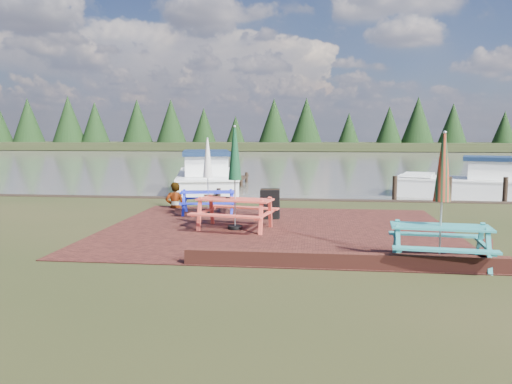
{
  "coord_description": "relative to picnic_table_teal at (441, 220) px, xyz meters",
  "views": [
    {
      "loc": [
        0.94,
        -11.79,
        2.51
      ],
      "look_at": [
        -0.54,
        0.92,
        1.0
      ],
      "focal_mm": 35.0,
      "sensor_mm": 36.0,
      "label": 1
    }
  ],
  "objects": [
    {
      "name": "picnic_table_blue",
      "position": [
        -5.66,
        5.44,
        -0.06
      ],
      "size": [
        1.94,
        1.78,
        2.35
      ],
      "rotation": [
        0.0,
        0.0,
        0.18
      ],
      "color": "#1B26CC",
      "rests_on": "ground"
    },
    {
      "name": "picnic_table_teal",
      "position": [
        0.0,
        0.0,
        0.0
      ],
      "size": [
        1.97,
        1.79,
        2.53
      ],
      "rotation": [
        0.0,
        0.0,
        -0.1
      ],
      "color": "teal",
      "rests_on": "ground"
    },
    {
      "name": "picnic_table_red",
      "position": [
        -4.44,
        3.06,
        0.06
      ],
      "size": [
        2.24,
        2.07,
        2.68
      ],
      "rotation": [
        0.0,
        0.0,
        -0.2
      ],
      "color": "#DB4838",
      "rests_on": "ground"
    },
    {
      "name": "paving",
      "position": [
        -3.34,
        3.14,
        -0.88
      ],
      "size": [
        9.0,
        7.5,
        0.02
      ],
      "primitive_type": "cube",
      "color": "#341410",
      "rests_on": "ground"
    },
    {
      "name": "far_treeline",
      "position": [
        -3.34,
        68.14,
        2.4
      ],
      "size": [
        120.0,
        10.0,
        8.1
      ],
      "color": "black",
      "rests_on": "ground"
    },
    {
      "name": "person",
      "position": [
        -7.03,
        6.52,
        -0.01
      ],
      "size": [
        0.73,
        0.58,
        1.75
      ],
      "primitive_type": "imported",
      "rotation": [
        0.0,
        0.0,
        3.42
      ],
      "color": "gray",
      "rests_on": "ground"
    },
    {
      "name": "chalkboard",
      "position": [
        -3.66,
        4.67,
        -0.42
      ],
      "size": [
        0.58,
        0.59,
        0.9
      ],
      "rotation": [
        0.0,
        0.0,
        0.13
      ],
      "color": "black",
      "rests_on": "ground"
    },
    {
      "name": "jetty",
      "position": [
        -6.84,
        13.41,
        -0.77
      ],
      "size": [
        1.76,
        9.08,
        1.0
      ],
      "color": "black",
      "rests_on": "ground"
    },
    {
      "name": "boat_jetty",
      "position": [
        -7.26,
        12.51,
        -0.45
      ],
      "size": [
        4.09,
        7.71,
        2.13
      ],
      "rotation": [
        0.0,
        0.0,
        0.23
      ],
      "color": "white",
      "rests_on": "ground"
    },
    {
      "name": "brick_wall",
      "position": [
        -1.2,
        -0.28,
        -0.74
      ],
      "size": [
        6.21,
        1.79,
        0.3
      ],
      "color": "#4C1E16",
      "rests_on": "ground"
    },
    {
      "name": "water",
      "position": [
        -3.34,
        39.14,
        -0.89
      ],
      "size": [
        120.0,
        60.0,
        0.02
      ],
      "primitive_type": "cube",
      "color": "#45433B",
      "rests_on": "ground"
    },
    {
      "name": "boat_near",
      "position": [
        4.82,
        11.99,
        -0.51
      ],
      "size": [
        7.46,
        4.42,
        1.91
      ],
      "rotation": [
        0.0,
        0.0,
        1.27
      ],
      "color": "white",
      "rests_on": "ground"
    },
    {
      "name": "ground",
      "position": [
        -3.34,
        2.14,
        -0.89
      ],
      "size": [
        120.0,
        120.0,
        0.0
      ],
      "primitive_type": "plane",
      "color": "black",
      "rests_on": "ground"
    }
  ]
}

